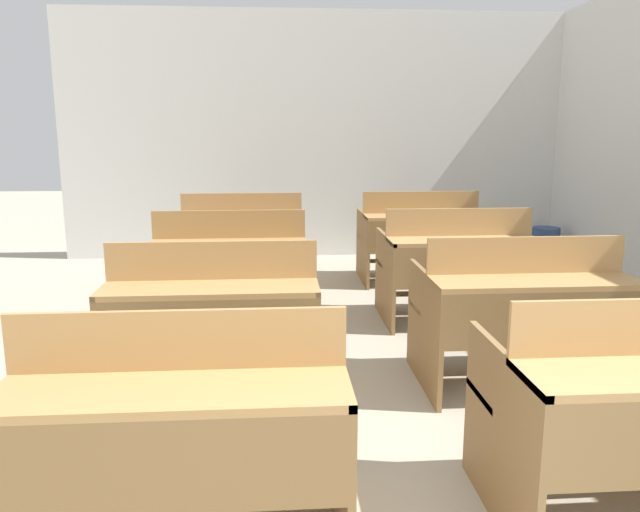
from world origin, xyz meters
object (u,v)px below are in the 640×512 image
bench_front_left (184,427)px  bench_third_right (457,263)px  bench_back_right (419,235)px  wastepaper_bin (545,244)px  bench_second_left (214,318)px  bench_second_right (521,310)px  bench_third_left (231,267)px  bench_back_left (243,238)px

bench_front_left → bench_third_right: size_ratio=1.00×
bench_back_right → wastepaper_bin: bearing=26.6°
bench_second_left → bench_front_left: bearing=-89.5°
bench_second_left → bench_second_right: (1.78, 0.02, 0.00)m
bench_second_right → bench_back_right: same height
bench_third_left → bench_third_right: 1.77m
bench_front_left → bench_back_left: bearing=89.7°
bench_back_right → wastepaper_bin: bench_back_right is taller
wastepaper_bin → bench_third_left: bearing=-148.1°
bench_second_left → bench_third_right: 2.20m
bench_second_left → bench_third_left: bearing=89.9°
bench_front_left → bench_third_left: 2.64m
bench_third_left → bench_third_right: (1.77, -0.01, 0.00)m
bench_front_left → bench_second_right: 2.21m
bench_third_left → bench_second_right: bearing=-36.3°
bench_third_right → wastepaper_bin: (1.69, 2.17, -0.27)m
bench_third_right → bench_front_left: bearing=-123.8°
bench_front_left → bench_back_right: size_ratio=1.00×
bench_back_right → wastepaper_bin: size_ratio=2.95×
bench_second_right → bench_back_left: same height
bench_back_left → bench_third_right: bearing=-36.7°
bench_back_left → bench_second_left: bearing=-90.7°
bench_second_right → bench_second_left: bearing=-179.4°
bench_front_left → wastepaper_bin: bearing=54.2°
bench_front_left → bench_second_right: size_ratio=1.00×
bench_back_right → wastepaper_bin: (1.68, 0.84, -0.27)m
bench_back_left → bench_back_right: size_ratio=1.00×
bench_third_left → bench_second_left: bearing=-90.1°
bench_back_right → bench_third_right: bearing=-90.5°
bench_third_right → bench_back_right: bearing=89.5°
bench_second_right → bench_third_right: bearing=90.2°
bench_second_right → bench_back_left: size_ratio=1.00×
bench_third_right → bench_back_right: 1.33m
bench_front_left → bench_second_right: (1.76, 1.34, 0.00)m
bench_third_right → bench_third_left: bearing=179.6°
bench_front_left → bench_third_right: 3.16m
bench_second_right → wastepaper_bin: bearing=64.0°
bench_third_left → bench_back_right: bearing=36.4°
bench_third_right → bench_back_right: (0.01, 1.33, 0.00)m
bench_third_left → bench_back_left: same height
bench_second_left → wastepaper_bin: bearing=45.1°
bench_back_left → bench_third_left: bearing=-91.4°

